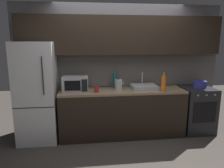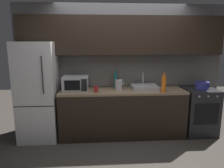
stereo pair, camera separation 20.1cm
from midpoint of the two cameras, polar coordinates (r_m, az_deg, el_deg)
The scene contains 12 objects.
ground_plane at distance 3.47m, azimuth 3.57°, elevation -19.76°, with size 10.00×10.00×0.00m, color #3D3833.
back_wall at distance 4.15m, azimuth 0.81°, elevation 8.11°, with size 4.08×0.44×2.50m.
counter_run at distance 4.08m, azimuth 1.34°, elevation -7.76°, with size 2.34×0.60×0.90m.
refrigerator at distance 4.04m, azimuth -20.95°, elevation -2.17°, with size 0.68×0.69×1.79m.
oven_range at distance 4.54m, azimuth 20.67°, elevation -6.50°, with size 0.60×0.62×0.90m.
microwave at distance 3.91m, azimuth -11.34°, elevation 0.07°, with size 0.46×0.35×0.27m.
sink_basin at distance 4.05m, azimuth 7.18°, elevation -0.75°, with size 0.48×0.38×0.30m.
kettle at distance 3.92m, azimuth 0.32°, elevation -0.20°, with size 0.17×0.14×0.22m.
wine_bottle_orange at distance 3.88m, azimuth 12.34°, elevation 0.08°, with size 0.08×0.08×0.35m.
wine_bottle_teal at distance 4.12m, azimuth -0.58°, elevation 1.02°, with size 0.07×0.07×0.35m.
mug_red at distance 3.77m, azimuth -5.75°, elevation -1.46°, with size 0.08×0.08×0.11m, color #A82323.
cooking_pot at distance 4.43m, azimuth 21.48°, elevation -0.08°, with size 0.25×0.25×0.13m.
Camera 1 is at (-0.66, -2.90, 1.81)m, focal length 33.78 mm.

